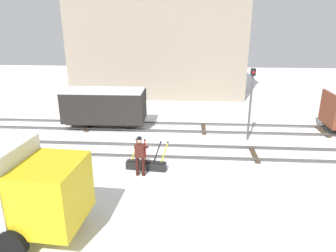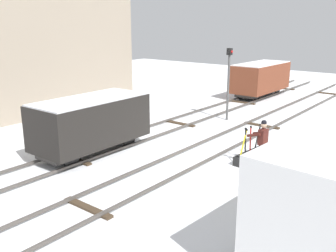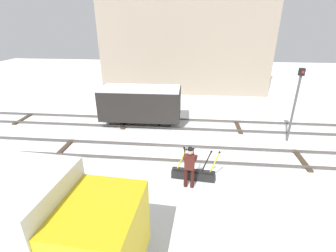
{
  "view_description": "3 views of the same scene",
  "coord_description": "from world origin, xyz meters",
  "px_view_note": "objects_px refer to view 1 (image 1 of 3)",
  "views": [
    {
      "loc": [
        2.6,
        -14.24,
        6.34
      ],
      "look_at": [
        1.5,
        1.44,
        0.93
      ],
      "focal_mm": 33.07,
      "sensor_mm": 36.0,
      "label": 1
    },
    {
      "loc": [
        -12.37,
        -8.19,
        5.35
      ],
      "look_at": [
        0.72,
        2.21,
        0.74
      ],
      "focal_mm": 40.83,
      "sensor_mm": 36.0,
      "label": 2
    },
    {
      "loc": [
        0.53,
        -10.43,
        6.11
      ],
      "look_at": [
        -0.62,
        1.37,
        0.93
      ],
      "focal_mm": 26.03,
      "sensor_mm": 36.0,
      "label": 3
    }
  ],
  "objects_px": {
    "signal_post": "(251,98)",
    "freight_car_back_track": "(105,106)",
    "rail_worker": "(140,153)",
    "switch_lever_frame": "(146,164)"
  },
  "relations": [
    {
      "from": "signal_post",
      "to": "freight_car_back_track",
      "type": "relative_size",
      "value": 0.81
    },
    {
      "from": "signal_post",
      "to": "freight_car_back_track",
      "type": "xyz_separation_m",
      "value": [
        -8.41,
        1.54,
        -1.06
      ]
    },
    {
      "from": "rail_worker",
      "to": "freight_car_back_track",
      "type": "xyz_separation_m",
      "value": [
        -3.11,
        6.08,
        0.34
      ]
    },
    {
      "from": "rail_worker",
      "to": "signal_post",
      "type": "relative_size",
      "value": 0.46
    },
    {
      "from": "rail_worker",
      "to": "signal_post",
      "type": "bearing_deg",
      "value": 46.14
    },
    {
      "from": "switch_lever_frame",
      "to": "freight_car_back_track",
      "type": "xyz_separation_m",
      "value": [
        -3.28,
        5.53,
        1.1
      ]
    },
    {
      "from": "switch_lever_frame",
      "to": "signal_post",
      "type": "distance_m",
      "value": 6.85
    },
    {
      "from": "rail_worker",
      "to": "freight_car_back_track",
      "type": "height_order",
      "value": "freight_car_back_track"
    },
    {
      "from": "switch_lever_frame",
      "to": "signal_post",
      "type": "xyz_separation_m",
      "value": [
        5.13,
        3.99,
        2.16
      ]
    },
    {
      "from": "freight_car_back_track",
      "to": "signal_post",
      "type": "bearing_deg",
      "value": -11.25
    }
  ]
}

